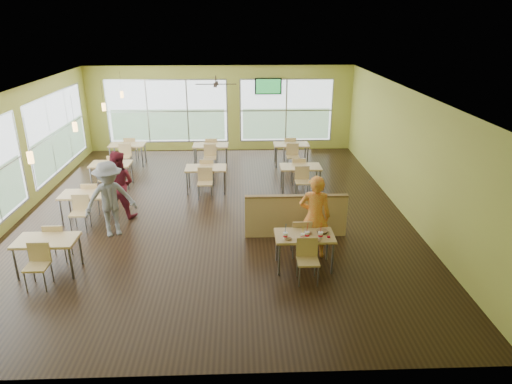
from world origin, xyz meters
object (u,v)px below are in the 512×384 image
Objects in this scene: half_wall_divider at (296,216)px; food_basket at (322,231)px; man_plaid at (315,217)px; main_table at (304,240)px.

food_basket is (0.37, -1.37, 0.26)m from half_wall_divider.
man_plaid is at bearing -73.84° from half_wall_divider.
main_table reaches higher than food_basket.
half_wall_divider reaches higher than main_table.
man_plaid is at bearing 61.00° from main_table.
half_wall_divider is at bearing 105.21° from food_basket.
half_wall_divider is 1.44m from food_basket.
food_basket is at bearing 110.43° from man_plaid.
food_basket is at bearing -74.79° from half_wall_divider.
half_wall_divider is (0.00, 1.45, -0.11)m from main_table.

